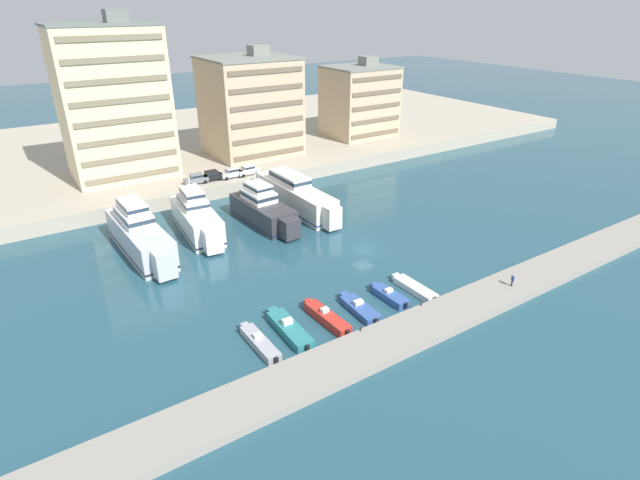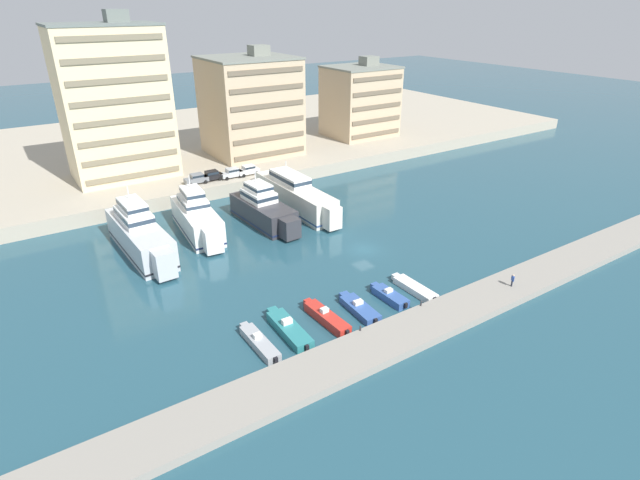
{
  "view_description": "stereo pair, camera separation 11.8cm",
  "coord_description": "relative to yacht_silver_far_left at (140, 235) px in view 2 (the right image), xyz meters",
  "views": [
    {
      "loc": [
        -39.54,
        -48.84,
        31.53
      ],
      "look_at": [
        -6.27,
        1.65,
        2.5
      ],
      "focal_mm": 28.0,
      "sensor_mm": 36.0,
      "label": 1
    },
    {
      "loc": [
        -39.44,
        -48.9,
        31.53
      ],
      "look_at": [
        -6.27,
        1.65,
        2.5
      ],
      "focal_mm": 28.0,
      "sensor_mm": 36.0,
      "label": 2
    }
  ],
  "objects": [
    {
      "name": "ground_plane",
      "position": [
        26.18,
        -16.2,
        -2.69
      ],
      "size": [
        400.0,
        400.0,
        0.0
      ],
      "primitive_type": "plane",
      "color": "#234C5B"
    },
    {
      "name": "quay_promenade",
      "position": [
        26.18,
        48.64,
        -1.5
      ],
      "size": [
        180.0,
        70.0,
        2.39
      ],
      "primitive_type": "cube",
      "color": "#ADA38E",
      "rests_on": "ground"
    },
    {
      "name": "pier_dock",
      "position": [
        26.18,
        -34.52,
        -2.26
      ],
      "size": [
        120.0,
        5.46,
        0.86
      ],
      "primitive_type": "cube",
      "color": "gray",
      "rests_on": "ground"
    },
    {
      "name": "yacht_silver_far_left",
      "position": [
        0.0,
        0.0,
        0.0
      ],
      "size": [
        5.24,
        19.86,
        8.98
      ],
      "color": "silver",
      "rests_on": "ground"
    },
    {
      "name": "yacht_white_left",
      "position": [
        8.85,
        1.97,
        -0.24
      ],
      "size": [
        5.74,
        17.23,
        8.39
      ],
      "color": "white",
      "rests_on": "ground"
    },
    {
      "name": "yacht_charcoal_mid_left",
      "position": [
        18.78,
        -0.25,
        -0.39
      ],
      "size": [
        5.47,
        16.33,
        8.04
      ],
      "color": "#333338",
      "rests_on": "ground"
    },
    {
      "name": "yacht_ivory_center_left",
      "position": [
        26.04,
        2.24,
        -0.3
      ],
      "size": [
        4.56,
        22.51,
        7.53
      ],
      "color": "silver",
      "rests_on": "ground"
    },
    {
      "name": "motorboat_grey_far_left",
      "position": [
        3.99,
        -27.6,
        -2.24
      ],
      "size": [
        1.56,
        7.26,
        1.32
      ],
      "color": "#9EA3A8",
      "rests_on": "ground"
    },
    {
      "name": "motorboat_teal_left",
      "position": [
        7.61,
        -27.28,
        -2.18
      ],
      "size": [
        2.24,
        8.21,
        1.55
      ],
      "color": "teal",
      "rests_on": "ground"
    },
    {
      "name": "motorboat_red_mid_left",
      "position": [
        12.05,
        -27.76,
        -2.14
      ],
      "size": [
        1.83,
        7.63,
        1.55
      ],
      "color": "red",
      "rests_on": "ground"
    },
    {
      "name": "motorboat_blue_center_left",
      "position": [
        16.26,
        -28.09,
        -2.26
      ],
      "size": [
        2.25,
        6.77,
        1.28
      ],
      "color": "#33569E",
      "rests_on": "ground"
    },
    {
      "name": "motorboat_blue_center",
      "position": [
        20.72,
        -28.06,
        -2.21
      ],
      "size": [
        1.77,
        5.86,
        1.31
      ],
      "color": "#33569E",
      "rests_on": "ground"
    },
    {
      "name": "motorboat_white_center_right",
      "position": [
        24.43,
        -28.3,
        -2.28
      ],
      "size": [
        1.76,
        7.15,
        0.86
      ],
      "color": "white",
      "rests_on": "ground"
    },
    {
      "name": "car_grey_far_left",
      "position": [
        14.48,
        16.83,
        0.67
      ],
      "size": [
        4.1,
        1.93,
        1.8
      ],
      "color": "slate",
      "rests_on": "quay_promenade"
    },
    {
      "name": "car_black_left",
      "position": [
        17.32,
        17.03,
        0.67
      ],
      "size": [
        4.13,
        1.98,
        1.8
      ],
      "color": "black",
      "rests_on": "quay_promenade"
    },
    {
      "name": "car_silver_mid_left",
      "position": [
        21.06,
        16.45,
        0.67
      ],
      "size": [
        4.12,
        1.96,
        1.8
      ],
      "color": "#B7BCC1",
      "rests_on": "quay_promenade"
    },
    {
      "name": "car_white_center_left",
      "position": [
        24.29,
        16.37,
        0.67
      ],
      "size": [
        4.16,
        2.05,
        1.8
      ],
      "color": "white",
      "rests_on": "quay_promenade"
    },
    {
      "name": "apartment_block_far_left",
      "position": [
        5.39,
        28.62,
        12.75
      ],
      "size": [
        17.72,
        12.37,
        27.97
      ],
      "color": "beige",
      "rests_on": "quay_promenade"
    },
    {
      "name": "apartment_block_left",
      "position": [
        31.9,
        29.79,
        9.41
      ],
      "size": [
        17.37,
        16.11,
        21.31
      ],
      "color": "#C6AD89",
      "rests_on": "quay_promenade"
    },
    {
      "name": "apartment_block_mid_left",
      "position": [
        60.11,
        29.64,
        7.67
      ],
      "size": [
        15.2,
        13.02,
        17.79
      ],
      "color": "#C6AD89",
      "rests_on": "quay_promenade"
    },
    {
      "name": "pedestrian_near_edge",
      "position": [
        33.9,
        -34.84,
        -0.89
      ],
      "size": [
        0.4,
        0.54,
        1.58
      ],
      "color": "#282D3D",
      "rests_on": "pier_dock"
    },
    {
      "name": "bollard_west",
      "position": [
        13.41,
        -32.04,
        -1.5
      ],
      "size": [
        0.2,
        0.2,
        0.61
      ],
      "color": "#2D2D33",
      "rests_on": "pier_dock"
    },
    {
      "name": "bollard_west_mid",
      "position": [
        21.91,
        -32.04,
        -1.5
      ],
      "size": [
        0.2,
        0.2,
        0.61
      ],
      "color": "#2D2D33",
      "rests_on": "pier_dock"
    }
  ]
}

